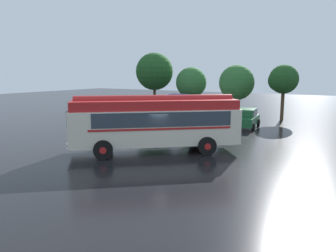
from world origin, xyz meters
name	(u,v)px	position (x,y,z in m)	size (l,w,h in m)	color
ground_plane	(156,152)	(0.00, 0.00, 0.00)	(120.00, 120.00, 0.00)	black
vintage_bus	(155,121)	(-0.07, 0.05, 1.89)	(9.28, 8.38, 3.49)	silver
car_near_left	(194,114)	(-3.48, 12.13, 0.85)	(2.15, 4.29, 1.66)	silver
car_mid_left	(215,116)	(-0.96, 11.42, 0.85)	(2.12, 4.28, 1.66)	navy
car_mid_right	(246,118)	(1.90, 11.62, 0.85)	(2.33, 4.37, 1.66)	#144C28
box_van	(170,106)	(-6.40, 12.56, 1.36)	(2.59, 5.87, 2.50)	navy
tree_far_left	(154,72)	(-12.27, 18.38, 4.84)	(4.67, 4.67, 7.27)	#4C3823
tree_left_of_centre	(192,83)	(-7.24, 19.11, 3.56)	(3.66, 3.66, 5.45)	#4C3823
tree_centre	(236,82)	(-1.43, 18.17, 3.75)	(3.81, 3.81, 5.63)	#4C3823
tree_right_of_centre	(282,80)	(3.41, 18.11, 4.08)	(3.05, 2.91, 5.61)	#4C3823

